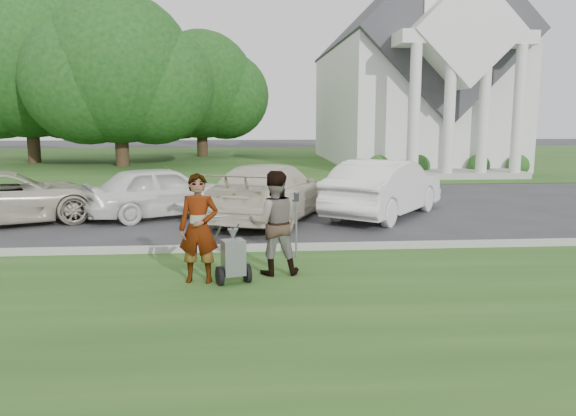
{
  "coord_description": "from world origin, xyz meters",
  "views": [
    {
      "loc": [
        -0.99,
        -11.03,
        2.81
      ],
      "look_at": [
        -0.13,
        0.0,
        1.01
      ],
      "focal_mm": 35.0,
      "sensor_mm": 36.0,
      "label": 1
    }
  ],
  "objects": [
    {
      "name": "striping_cart",
      "position": [
        -1.2,
        -1.76,
        0.44
      ],
      "size": [
        0.77,
        1.19,
        1.03
      ],
      "rotation": [
        0.0,
        0.0,
        0.31
      ],
      "color": "black",
      "rests_on": "ground"
    },
    {
      "name": "curb",
      "position": [
        0.0,
        0.55,
        0.07
      ],
      "size": [
        80.0,
        0.18,
        0.15
      ],
      "primitive_type": "cube",
      "color": "#9E9E93",
      "rests_on": "ground"
    },
    {
      "name": "church",
      "position": [
        9.0,
        23.11,
        5.94
      ],
      "size": [
        9.19,
        19.0,
        24.1
      ],
      "color": "white",
      "rests_on": "ground"
    },
    {
      "name": "car_c",
      "position": [
        -0.3,
        4.17,
        0.79
      ],
      "size": [
        4.02,
        5.84,
        1.57
      ],
      "primitive_type": "imported",
      "rotation": [
        0.0,
        0.0,
        2.77
      ],
      "color": "beige",
      "rests_on": "ground"
    },
    {
      "name": "parking_meter_near",
      "position": [
        0.03,
        -0.1,
        0.85
      ],
      "size": [
        0.1,
        0.09,
        1.35
      ],
      "color": "gray",
      "rests_on": "ground"
    },
    {
      "name": "car_a",
      "position": [
        -7.25,
        4.24,
        0.71
      ],
      "size": [
        5.6,
        4.23,
        1.41
      ],
      "primitive_type": "imported",
      "rotation": [
        0.0,
        0.0,
        1.99
      ],
      "color": "beige",
      "rests_on": "ground"
    },
    {
      "name": "car_b",
      "position": [
        -3.3,
        4.91,
        0.74
      ],
      "size": [
        4.64,
        3.51,
        1.47
      ],
      "primitive_type": "imported",
      "rotation": [
        0.0,
        0.0,
        2.04
      ],
      "color": "white",
      "rests_on": "ground"
    },
    {
      "name": "ground",
      "position": [
        0.0,
        0.0,
        0.0
      ],
      "size": [
        120.0,
        120.0,
        0.0
      ],
      "primitive_type": "plane",
      "color": "#333335",
      "rests_on": "ground"
    },
    {
      "name": "tree_left",
      "position": [
        -8.01,
        21.99,
        5.11
      ],
      "size": [
        10.63,
        8.4,
        9.71
      ],
      "color": "#332316",
      "rests_on": "ground"
    },
    {
      "name": "person_right",
      "position": [
        -0.48,
        -1.22,
        0.93
      ],
      "size": [
        0.93,
        0.74,
        1.87
      ],
      "primitive_type": "imported",
      "rotation": [
        0.0,
        0.0,
        3.18
      ],
      "color": "#999999",
      "rests_on": "ground"
    },
    {
      "name": "church_lawn",
      "position": [
        0.0,
        27.0,
        0.01
      ],
      "size": [
        80.0,
        30.0,
        0.01
      ],
      "primitive_type": "cube",
      "color": "#244B1A",
      "rests_on": "ground"
    },
    {
      "name": "grass_strip",
      "position": [
        0.0,
        -3.0,
        0.01
      ],
      "size": [
        80.0,
        7.0,
        0.01
      ],
      "primitive_type": "cube",
      "color": "#244B1A",
      "rests_on": "ground"
    },
    {
      "name": "tree_back",
      "position": [
        -4.01,
        29.99,
        4.73
      ],
      "size": [
        9.61,
        7.6,
        8.89
      ],
      "color": "#332316",
      "rests_on": "ground"
    },
    {
      "name": "person_left",
      "position": [
        -1.78,
        -1.62,
        0.93
      ],
      "size": [
        0.72,
        0.52,
        1.86
      ],
      "primitive_type": "imported",
      "rotation": [
        0.0,
        0.0,
        -0.11
      ],
      "color": "#999999",
      "rests_on": "ground"
    },
    {
      "name": "tree_far",
      "position": [
        -14.01,
        24.99,
        5.69
      ],
      "size": [
        11.64,
        9.2,
        10.73
      ],
      "color": "#332316",
      "rests_on": "ground"
    },
    {
      "name": "car_d",
      "position": [
        3.0,
        4.59,
        0.82
      ],
      "size": [
        4.35,
        4.99,
        1.63
      ],
      "primitive_type": "imported",
      "rotation": [
        0.0,
        0.0,
        2.5
      ],
      "color": "white",
      "rests_on": "ground"
    }
  ]
}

